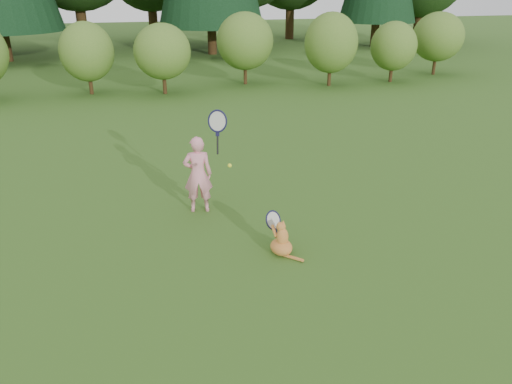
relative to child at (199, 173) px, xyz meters
name	(u,v)px	position (x,y,z in m)	size (l,w,h in m)	color
ground	(257,257)	(0.56, -1.84, -0.72)	(100.00, 100.00, 0.00)	#2F5016
shrub_row	(167,52)	(0.56, 11.16, 0.68)	(28.00, 3.00, 2.80)	#467223
child	(199,173)	(0.00, 0.00, 0.00)	(0.79, 0.50, 2.05)	pink
cat	(281,237)	(0.94, -1.82, -0.44)	(0.49, 0.81, 0.71)	#B94F23
tennis_ball	(230,165)	(0.31, -1.20, 0.52)	(0.06, 0.06, 0.06)	#DCEC1B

